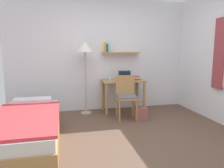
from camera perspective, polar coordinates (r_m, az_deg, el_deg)
The scene contains 10 objects.
ground_plane at distance 3.44m, azimuth 4.45°, elevation -15.38°, with size 5.28×5.28×0.00m, color brown.
wall_back at distance 5.10m, azimuth -2.24°, elevation 7.71°, with size 4.40×0.27×2.60m.
bed at distance 3.55m, azimuth -21.75°, elevation -11.09°, with size 0.96×2.02×0.54m.
desk at distance 4.94m, azimuth 2.97°, elevation -0.65°, with size 0.97×0.55×0.73m.
desk_chair at distance 4.48m, azimuth 3.78°, elevation -2.90°, with size 0.46×0.46×0.89m.
standing_lamp at distance 4.72m, azimuth -7.23°, elevation 8.66°, with size 0.37×0.37×1.60m.
laptop at distance 4.94m, azimuth 3.55°, elevation 1.69°, with size 0.30×0.22×0.21m.
water_bottle at distance 4.83m, azimuth -0.56°, elevation 2.25°, with size 0.06×0.06×0.23m, color silver.
book_stack at distance 5.04m, azimuth 6.40°, elevation 1.64°, with size 0.19×0.23×0.09m.
handbag at distance 4.46m, azimuth 7.74°, elevation -7.74°, with size 0.26×0.13×0.40m.
Camera 1 is at (-0.96, -2.98, 1.42)m, focal length 34.28 mm.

